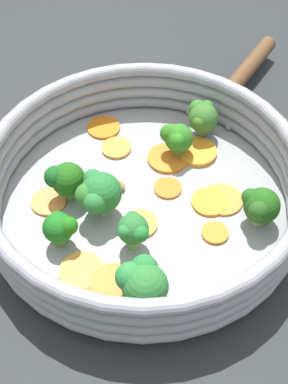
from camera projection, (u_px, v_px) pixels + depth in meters
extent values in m
plane|color=#232628|center=(144.00, 207.00, 0.60)|extent=(4.00, 4.00, 0.00)
cylinder|color=#939699|center=(144.00, 204.00, 0.59)|extent=(0.33, 0.33, 0.01)
torus|color=#90939C|center=(144.00, 196.00, 0.58)|extent=(0.34, 0.34, 0.02)
torus|color=#90939C|center=(144.00, 186.00, 0.57)|extent=(0.34, 0.34, 0.02)
torus|color=#90939C|center=(144.00, 176.00, 0.56)|extent=(0.34, 0.34, 0.02)
torus|color=#90939C|center=(144.00, 165.00, 0.55)|extent=(0.34, 0.34, 0.02)
cylinder|color=brown|center=(242.00, 75.00, 0.72)|extent=(0.09, 0.17, 0.02)
sphere|color=#8F9797|center=(229.00, 127.00, 0.66)|extent=(0.01, 0.01, 0.01)
sphere|color=#909A9B|center=(190.00, 111.00, 0.68)|extent=(0.01, 0.01, 0.01)
cylinder|color=orange|center=(215.00, 233.00, 0.56)|extent=(0.04, 0.04, 0.00)
cylinder|color=orange|center=(209.00, 202.00, 0.59)|extent=(0.06, 0.06, 0.00)
cylinder|color=orange|center=(82.00, 270.00, 0.53)|extent=(0.05, 0.05, 0.00)
cylinder|color=orange|center=(167.00, 158.00, 0.63)|extent=(0.06, 0.06, 0.00)
cylinder|color=orange|center=(77.00, 284.00, 0.52)|extent=(0.06, 0.06, 0.00)
cylinder|color=orange|center=(112.00, 283.00, 0.52)|extent=(0.06, 0.06, 0.01)
cylinder|color=#F68940|center=(49.00, 202.00, 0.59)|extent=(0.05, 0.05, 0.00)
cylinder|color=orange|center=(222.00, 200.00, 0.59)|extent=(0.06, 0.06, 0.00)
cylinder|color=orange|center=(116.00, 148.00, 0.64)|extent=(0.05, 0.05, 0.00)
cylinder|color=orange|center=(170.00, 190.00, 0.60)|extent=(0.04, 0.04, 0.00)
cylinder|color=orange|center=(197.00, 152.00, 0.64)|extent=(0.06, 0.06, 0.01)
cylinder|color=orange|center=(140.00, 224.00, 0.57)|extent=(0.05, 0.05, 0.00)
cylinder|color=orange|center=(104.00, 198.00, 0.59)|extent=(0.03, 0.03, 0.00)
cylinder|color=orange|center=(104.00, 127.00, 0.67)|extent=(0.05, 0.05, 0.00)
cylinder|color=#61934D|center=(178.00, 149.00, 0.63)|extent=(0.01, 0.01, 0.02)
sphere|color=#2C731F|center=(179.00, 138.00, 0.62)|extent=(0.03, 0.03, 0.03)
sphere|color=#2D6E17|center=(169.00, 133.00, 0.62)|extent=(0.02, 0.02, 0.02)
sphere|color=#2D6E1E|center=(178.00, 144.00, 0.61)|extent=(0.02, 0.02, 0.02)
sphere|color=#297B1C|center=(177.00, 141.00, 0.60)|extent=(0.02, 0.02, 0.02)
cylinder|color=#8CAA69|center=(145.00, 298.00, 0.50)|extent=(0.01, 0.01, 0.02)
sphere|color=#2C7530|center=(145.00, 286.00, 0.48)|extent=(0.04, 0.04, 0.04)
sphere|color=#297E38|center=(130.00, 277.00, 0.48)|extent=(0.03, 0.03, 0.03)
sphere|color=#297628|center=(132.00, 276.00, 0.49)|extent=(0.03, 0.03, 0.03)
sphere|color=#247835|center=(144.00, 269.00, 0.49)|extent=(0.03, 0.03, 0.03)
cylinder|color=#699455|center=(202.00, 130.00, 0.65)|extent=(0.01, 0.01, 0.02)
sphere|color=#366D28|center=(203.00, 118.00, 0.64)|extent=(0.04, 0.04, 0.04)
sphere|color=#316E26|center=(198.00, 109.00, 0.64)|extent=(0.02, 0.02, 0.02)
sphere|color=#3F681F|center=(199.00, 123.00, 0.63)|extent=(0.02, 0.02, 0.02)
sphere|color=#2D722A|center=(207.00, 107.00, 0.64)|extent=(0.02, 0.02, 0.02)
cylinder|color=#699447|center=(60.00, 238.00, 0.55)|extent=(0.01, 0.01, 0.02)
sphere|color=#196A1C|center=(58.00, 228.00, 0.53)|extent=(0.03, 0.03, 0.03)
sphere|color=#1E6B13|center=(69.00, 226.00, 0.53)|extent=(0.02, 0.02, 0.02)
sphere|color=#1A6D16|center=(57.00, 218.00, 0.54)|extent=(0.01, 0.01, 0.01)
cylinder|color=#8EB16B|center=(259.00, 217.00, 0.57)|extent=(0.02, 0.02, 0.02)
sphere|color=#1F5615|center=(262.00, 206.00, 0.55)|extent=(0.04, 0.04, 0.04)
sphere|color=#205718|center=(250.00, 197.00, 0.55)|extent=(0.02, 0.02, 0.02)
sphere|color=#24531B|center=(259.00, 211.00, 0.54)|extent=(0.02, 0.02, 0.02)
cylinder|color=#7CA655|center=(133.00, 240.00, 0.54)|extent=(0.01, 0.01, 0.02)
sphere|color=#2A7032|center=(133.00, 229.00, 0.53)|extent=(0.03, 0.03, 0.03)
sphere|color=#207A2F|center=(140.00, 234.00, 0.52)|extent=(0.02, 0.02, 0.02)
sphere|color=#2E6C3A|center=(133.00, 219.00, 0.53)|extent=(0.02, 0.02, 0.02)
sphere|color=#297737|center=(124.00, 232.00, 0.52)|extent=(0.01, 0.01, 0.01)
cylinder|color=#7FA767|center=(102.00, 207.00, 0.57)|extent=(0.01, 0.01, 0.02)
sphere|color=#267131|center=(101.00, 193.00, 0.55)|extent=(0.04, 0.04, 0.04)
sphere|color=#30722A|center=(87.00, 195.00, 0.55)|extent=(0.03, 0.03, 0.03)
sphere|color=#2A7836|center=(93.00, 200.00, 0.54)|extent=(0.02, 0.02, 0.02)
sphere|color=#277436|center=(93.00, 178.00, 0.56)|extent=(0.02, 0.02, 0.02)
cylinder|color=#71A259|center=(70.00, 192.00, 0.59)|extent=(0.01, 0.01, 0.02)
sphere|color=#1E5B15|center=(68.00, 180.00, 0.57)|extent=(0.04, 0.04, 0.04)
sphere|color=#245515|center=(55.00, 177.00, 0.56)|extent=(0.02, 0.02, 0.02)
sphere|color=#14561D|center=(55.00, 177.00, 0.57)|extent=(0.02, 0.02, 0.02)
ellipsoid|color=olive|center=(116.00, 186.00, 0.60)|extent=(0.03, 0.02, 0.01)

